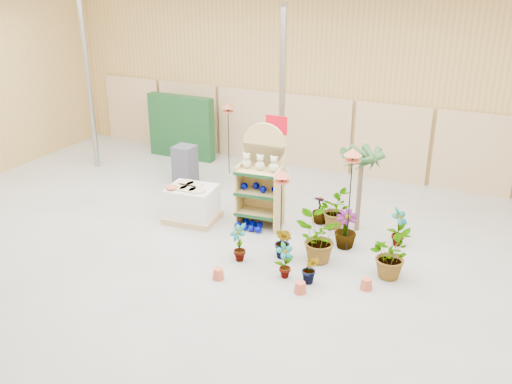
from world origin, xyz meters
TOP-DOWN VIEW (x-y plane):
  - room at (0.00, 0.91)m, footprint 15.20×12.10m
  - display_shelf at (0.13, 2.16)m, footprint 0.98×0.68m
  - teddy_bears at (0.16, 2.05)m, footprint 0.82×0.21m
  - gazing_balls_shelf at (0.13, 2.03)m, footprint 0.82×0.28m
  - gazing_balls_floor at (0.03, 1.77)m, footprint 0.63×0.39m
  - pallet_stack at (-1.30, 1.63)m, footprint 1.18×1.02m
  - charcoal_planters at (-2.61, 3.45)m, footprint 0.50×0.50m
  - trellis_stock at (-3.80, 5.20)m, footprint 2.00×0.30m
  - offer_sign at (0.10, 2.98)m, footprint 0.50×0.08m
  - bird_table_front at (0.91, 1.38)m, footprint 0.34×0.34m
  - bird_table_right at (2.18, 1.70)m, footprint 0.34×0.34m
  - bird_table_back at (-1.96, 4.60)m, footprint 0.34×0.34m
  - palm at (2.10, 2.70)m, footprint 0.70×0.70m
  - potted_plant_0 at (0.43, 0.46)m, footprint 0.48×0.46m
  - potted_plant_1 at (1.16, 0.90)m, footprint 0.45×0.42m
  - potted_plant_2 at (1.78, 1.05)m, footprint 0.99×0.90m
  - potted_plant_3 at (2.10, 1.84)m, footprint 0.53×0.53m
  - potted_plant_4 at (3.03, 2.35)m, footprint 0.44×0.51m
  - potted_plant_6 at (1.59, 2.65)m, footprint 0.87×0.92m
  - potted_plant_8 at (1.46, 0.24)m, footprint 0.41×0.43m
  - potted_plant_9 at (1.95, 0.26)m, footprint 0.35×0.30m
  - potted_plant_10 at (3.13, 1.10)m, footprint 0.77×0.86m
  - potted_plant_11 at (1.27, 2.70)m, footprint 0.39×0.39m

SIDE VIEW (x-z plane):
  - gazing_balls_floor at x=0.03m, z-range 0.00..0.15m
  - potted_plant_9 at x=1.95m, z-range 0.00..0.57m
  - potted_plant_11 at x=1.27m, z-range 0.00..0.64m
  - potted_plant_1 at x=1.16m, z-range 0.00..0.67m
  - potted_plant_8 at x=1.46m, z-range 0.00..0.68m
  - potted_plant_0 at x=0.43m, z-range 0.00..0.76m
  - potted_plant_3 at x=2.10m, z-range 0.00..0.78m
  - pallet_stack at x=-1.30m, z-range -0.02..0.80m
  - potted_plant_6 at x=1.59m, z-range 0.00..0.80m
  - potted_plant_4 at x=3.03m, z-range 0.00..0.81m
  - potted_plant_10 at x=3.13m, z-range 0.00..0.87m
  - potted_plant_2 at x=1.78m, z-range 0.00..0.95m
  - charcoal_planters at x=-2.61m, z-range 0.00..1.00m
  - gazing_balls_shelf at x=0.13m, z-range 0.80..0.95m
  - trellis_stock at x=-3.80m, z-range 0.00..1.80m
  - display_shelf at x=0.13m, z-range -0.10..2.13m
  - teddy_bears at x=0.16m, z-range 1.23..1.58m
  - bird_table_front at x=0.91m, z-range 0.68..2.29m
  - offer_sign at x=0.10m, z-range 0.47..2.67m
  - palm at x=2.10m, z-range 0.68..2.58m
  - bird_table_back at x=-1.96m, z-range 0.83..2.75m
  - bird_table_right at x=2.18m, z-range 0.91..3.04m
  - room at x=0.00m, z-range -0.14..4.56m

